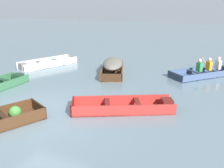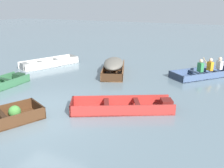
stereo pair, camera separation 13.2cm
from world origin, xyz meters
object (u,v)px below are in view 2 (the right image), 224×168
at_px(skiff_red_near_moored, 126,107).
at_px(rowboat_slate_blue_with_crew, 209,72).
at_px(skiff_green_far_moored, 2,84).
at_px(skiff_white_outer_moored, 47,64).
at_px(skiff_wooden_brown_mid_moored, 114,65).

distance_m(skiff_red_near_moored, rowboat_slate_blue_with_crew, 6.08).
relative_size(skiff_green_far_moored, rowboat_slate_blue_with_crew, 0.78).
height_order(skiff_red_near_moored, skiff_green_far_moored, skiff_red_near_moored).
xyz_separation_m(skiff_green_far_moored, rowboat_slate_blue_with_crew, (7.88, 5.80, 0.09)).
xyz_separation_m(skiff_white_outer_moored, rowboat_slate_blue_with_crew, (8.54, 2.01, 0.07)).
bearing_deg(skiff_green_far_moored, skiff_white_outer_moored, 99.82).
relative_size(skiff_red_near_moored, skiff_wooden_brown_mid_moored, 1.08).
distance_m(skiff_red_near_moored, skiff_green_far_moored, 5.83).
xyz_separation_m(skiff_red_near_moored, rowboat_slate_blue_with_crew, (2.06, 5.72, 0.09)).
bearing_deg(skiff_green_far_moored, rowboat_slate_blue_with_crew, 36.36).
height_order(skiff_green_far_moored, rowboat_slate_blue_with_crew, rowboat_slate_blue_with_crew).
bearing_deg(skiff_red_near_moored, rowboat_slate_blue_with_crew, 70.23).
height_order(skiff_red_near_moored, skiff_wooden_brown_mid_moored, skiff_wooden_brown_mid_moored).
relative_size(skiff_red_near_moored, skiff_green_far_moored, 1.32).
relative_size(skiff_red_near_moored, skiff_white_outer_moored, 0.99).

